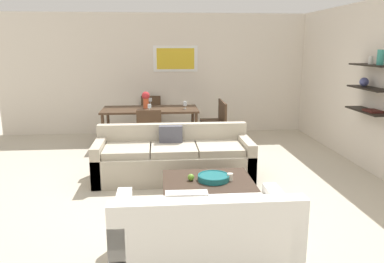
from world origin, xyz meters
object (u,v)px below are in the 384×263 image
(dining_chair_head, at_px, (151,113))
(wine_glass_right_near, at_px, (185,104))
(dining_chair_right_far, at_px, (215,118))
(wine_glass_head, at_px, (150,100))
(dining_table, at_px, (150,112))
(dining_chair_foot, at_px, (149,130))
(loveseat_white, at_px, (203,235))
(decorative_bowl, at_px, (213,177))
(candle_jar, at_px, (230,177))
(centerpiece_vase, at_px, (146,98))
(apple_on_coffee_table, at_px, (191,177))
(wine_glass_foot, at_px, (149,106))
(dining_chair_right_near, at_px, (218,121))
(sofa_beige, at_px, (174,159))
(coffee_table, at_px, (208,196))

(dining_chair_head, relative_size, wine_glass_right_near, 5.71)
(dining_chair_right_far, relative_size, wine_glass_head, 5.46)
(dining_table, height_order, wine_glass_right_near, wine_glass_right_near)
(dining_chair_foot, bearing_deg, loveseat_white, -81.15)
(decorative_bowl, bearing_deg, candle_jar, -5.27)
(decorative_bowl, xyz_separation_m, dining_table, (-0.83, 3.27, 0.26))
(dining_chair_foot, distance_m, wine_glass_right_near, 1.08)
(decorative_bowl, distance_m, candle_jar, 0.20)
(centerpiece_vase, bearing_deg, loveseat_white, -81.91)
(decorative_bowl, xyz_separation_m, wine_glass_right_near, (-0.13, 3.16, 0.44))
(loveseat_white, bearing_deg, dining_chair_foot, 98.85)
(apple_on_coffee_table, bearing_deg, loveseat_white, -89.59)
(loveseat_white, xyz_separation_m, centerpiece_vase, (-0.64, 4.53, 0.66))
(decorative_bowl, bearing_deg, apple_on_coffee_table, 176.33)
(dining_table, relative_size, wine_glass_foot, 12.96)
(centerpiece_vase, bearing_deg, wine_glass_foot, -79.77)
(dining_chair_right_near, distance_m, wine_glass_head, 1.53)
(sofa_beige, xyz_separation_m, dining_chair_foot, (-0.39, 1.18, 0.21))
(wine_glass_right_near, bearing_deg, dining_table, 170.95)
(wine_glass_foot, bearing_deg, coffee_table, -75.25)
(sofa_beige, bearing_deg, candle_jar, -62.85)
(wine_glass_right_near, bearing_deg, wine_glass_foot, -158.25)
(dining_chair_foot, height_order, centerpiece_vase, centerpiece_vase)
(coffee_table, height_order, dining_chair_right_near, dining_chair_right_near)
(loveseat_white, distance_m, decorative_bowl, 1.24)
(decorative_bowl, bearing_deg, sofa_beige, 109.67)
(wine_glass_head, xyz_separation_m, wine_glass_foot, (0.00, -0.78, -0.01))
(wine_glass_foot, bearing_deg, centerpiece_vase, 100.23)
(candle_jar, relative_size, dining_chair_right_far, 0.10)
(dining_chair_foot, bearing_deg, dining_chair_right_far, 37.92)
(candle_jar, height_order, dining_chair_foot, dining_chair_foot)
(sofa_beige, xyz_separation_m, dining_chair_head, (-0.39, 2.90, 0.21))
(sofa_beige, height_order, dining_chair_head, dining_chair_head)
(sofa_beige, xyz_separation_m, loveseat_white, (0.17, -2.43, 0.00))
(candle_jar, relative_size, dining_chair_foot, 0.10)
(decorative_bowl, bearing_deg, dining_chair_right_far, 81.23)
(decorative_bowl, bearing_deg, wine_glass_head, 102.76)
(sofa_beige, height_order, dining_table, sofa_beige)
(dining_chair_right_far, bearing_deg, loveseat_white, -99.73)
(sofa_beige, bearing_deg, dining_chair_right_far, 66.53)
(candle_jar, distance_m, dining_chair_head, 4.27)
(dining_chair_right_far, bearing_deg, sofa_beige, -113.47)
(decorative_bowl, bearing_deg, dining_chair_right_near, 80.09)
(dining_chair_right_near, bearing_deg, dining_chair_foot, -154.33)
(candle_jar, xyz_separation_m, dining_table, (-1.03, 3.29, 0.26))
(coffee_table, xyz_separation_m, wine_glass_right_near, (-0.06, 3.17, 0.67))
(dining_table, relative_size, dining_chair_right_far, 2.18)
(loveseat_white, xyz_separation_m, dining_chair_head, (-0.56, 5.33, 0.21))
(loveseat_white, xyz_separation_m, wine_glass_right_near, (0.14, 4.36, 0.56))
(dining_chair_head, height_order, wine_glass_foot, wine_glass_foot)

